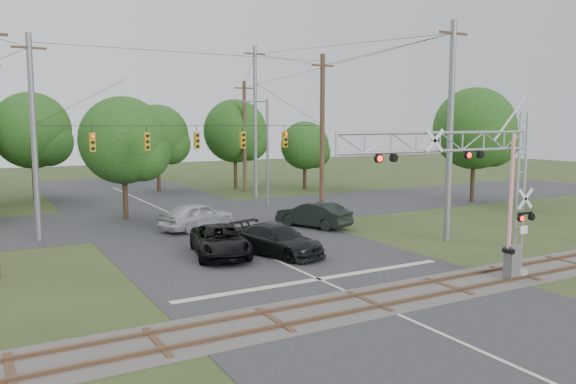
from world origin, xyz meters
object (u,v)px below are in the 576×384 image
traffic_signal_span (211,137)px  sedan_silver (197,216)px  streetlight (266,147)px  crossing_gantry (473,180)px  car_dark (278,240)px  pickup_black (220,241)px

traffic_signal_span → sedan_silver: size_ratio=3.85×
streetlight → traffic_signal_span: bearing=-140.8°
crossing_gantry → car_dark: (-4.15, 8.72, -3.59)m
traffic_signal_span → sedan_silver: bearing=-142.4°
car_dark → streetlight: 17.29m
sedan_silver → streetlight: size_ratio=0.59×
crossing_gantry → car_dark: crossing_gantry is taller
crossing_gantry → pickup_black: 12.55m
car_dark → crossing_gantry: bearing=-82.9°
traffic_signal_span → pickup_black: bearing=-109.0°
car_dark → sedan_silver: size_ratio=1.05×
crossing_gantry → pickup_black: size_ratio=1.82×
car_dark → pickup_black: bearing=136.2°
crossing_gantry → traffic_signal_span: traffic_signal_span is taller
pickup_black → car_dark: size_ratio=1.04×
sedan_silver → streetlight: streetlight is taller
traffic_signal_span → sedan_silver: (-1.40, -1.08, -4.86)m
pickup_black → sedan_silver: bearing=91.8°
crossing_gantry → car_dark: 10.30m
crossing_gantry → sedan_silver: (-5.25, 17.28, -3.50)m
pickup_black → sedan_silver: sedan_silver is taller
traffic_signal_span → car_dark: bearing=-91.8°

